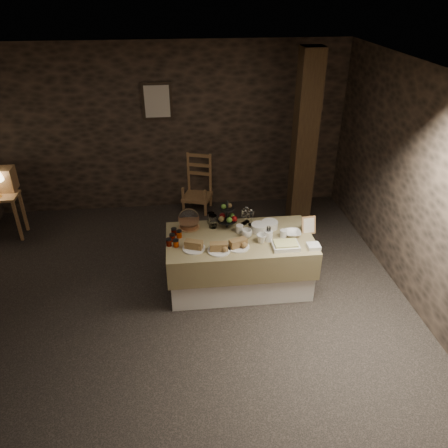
{
  "coord_description": "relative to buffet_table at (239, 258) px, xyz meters",
  "views": [
    {
      "loc": [
        0.12,
        -4.13,
        3.38
      ],
      "look_at": [
        0.6,
        0.2,
        0.89
      ],
      "focal_mm": 35.0,
      "sensor_mm": 36.0,
      "label": 1
    }
  ],
  "objects": [
    {
      "name": "cup_a",
      "position": [
        0.08,
        0.0,
        0.34
      ],
      "size": [
        0.13,
        0.13,
        0.1
      ],
      "primitive_type": "imported",
      "rotation": [
        0.0,
        0.0,
        -0.03
      ],
      "color": "silver",
      "rests_on": "buffet_table"
    },
    {
      "name": "storage_jar_a",
      "position": [
        -0.29,
        0.28,
        0.37
      ],
      "size": [
        0.1,
        0.1,
        0.16
      ],
      "primitive_type": "cylinder",
      "color": "white",
      "rests_on": "buffet_table"
    },
    {
      "name": "menu_frame",
      "position": [
        0.84,
        0.04,
        0.38
      ],
      "size": [
        0.18,
        0.09,
        0.22
      ],
      "primitive_type": "cube",
      "rotation": [
        -0.24,
        0.0,
        0.1
      ],
      "color": "olive",
      "rests_on": "buffet_table"
    },
    {
      "name": "timber_column",
      "position": [
        1.11,
        1.41,
        0.91
      ],
      "size": [
        0.3,
        0.3,
        2.6
      ],
      "primitive_type": "cube",
      "color": "black",
      "rests_on": "ground_plane"
    },
    {
      "name": "jam_jars",
      "position": [
        -0.77,
        0.01,
        0.33
      ],
      "size": [
        0.18,
        0.32,
        0.07
      ],
      "color": "#540D03",
      "rests_on": "buffet_table"
    },
    {
      "name": "bread_platter_right",
      "position": [
        -0.05,
        -0.21,
        0.33
      ],
      "size": [
        0.26,
        0.26,
        0.11
      ],
      "color": "silver",
      "rests_on": "buffet_table"
    },
    {
      "name": "chair",
      "position": [
        -0.4,
        2.13,
        0.01
      ],
      "size": [
        0.54,
        0.53,
        0.72
      ],
      "rotation": [
        0.0,
        0.0,
        -0.33
      ],
      "color": "olive",
      "rests_on": "ground_plane"
    },
    {
      "name": "bread_platter_left",
      "position": [
        -0.55,
        -0.19,
        0.33
      ],
      "size": [
        0.26,
        0.26,
        0.11
      ],
      "color": "silver",
      "rests_on": "buffet_table"
    },
    {
      "name": "bread_platter_center",
      "position": [
        -0.27,
        -0.26,
        0.33
      ],
      "size": [
        0.26,
        0.26,
        0.11
      ],
      "color": "silver",
      "rests_on": "buffet_table"
    },
    {
      "name": "cutlery_holder",
      "position": [
        0.32,
        -0.1,
        0.35
      ],
      "size": [
        0.1,
        0.1,
        0.12
      ],
      "primitive_type": "cylinder",
      "color": "silver",
      "rests_on": "buffet_table"
    },
    {
      "name": "cake_dome",
      "position": [
        -0.58,
        0.31,
        0.4
      ],
      "size": [
        0.26,
        0.26,
        0.26
      ],
      "color": "olive",
      "rests_on": "buffet_table"
    },
    {
      "name": "square_dish",
      "position": [
        0.8,
        -0.32,
        0.31
      ],
      "size": [
        0.14,
        0.14,
        0.04
      ],
      "primitive_type": "cube",
      "color": "silver",
      "rests_on": "buffet_table"
    },
    {
      "name": "mug_d",
      "position": [
        0.51,
        -0.04,
        0.34
      ],
      "size": [
        0.08,
        0.08,
        0.09
      ],
      "primitive_type": "cylinder",
      "color": "silver",
      "rests_on": "buffet_table"
    },
    {
      "name": "mug_c",
      "position": [
        0.01,
        0.12,
        0.34
      ],
      "size": [
        0.09,
        0.09,
        0.09
      ],
      "primitive_type": "cylinder",
      "color": "silver",
      "rests_on": "buffet_table"
    },
    {
      "name": "tart_dish",
      "position": [
        0.48,
        -0.28,
        0.32
      ],
      "size": [
        0.3,
        0.22,
        0.07
      ],
      "color": "silver",
      "rests_on": "buffet_table"
    },
    {
      "name": "plate_stack_a",
      "position": [
        0.25,
        0.11,
        0.34
      ],
      "size": [
        0.19,
        0.19,
        0.1
      ],
      "primitive_type": "cylinder",
      "color": "silver",
      "rests_on": "buffet_table"
    },
    {
      "name": "cup_b",
      "position": [
        0.23,
        -0.13,
        0.34
      ],
      "size": [
        0.14,
        0.14,
        0.1
      ],
      "primitive_type": "imported",
      "rotation": [
        0.0,
        0.0,
        -0.36
      ],
      "color": "silver",
      "rests_on": "buffet_table"
    },
    {
      "name": "storage_jar_b",
      "position": [
        -0.31,
        0.39,
        0.36
      ],
      "size": [
        0.09,
        0.09,
        0.14
      ],
      "primitive_type": "cylinder",
      "color": "white",
      "rests_on": "buffet_table"
    },
    {
      "name": "ground_plane",
      "position": [
        -0.79,
        -0.21,
        -0.39
      ],
      "size": [
        5.5,
        5.0,
        0.01
      ],
      "primitive_type": "cube",
      "color": "black",
      "rests_on": "ground"
    },
    {
      "name": "bowl",
      "position": [
        0.63,
        -0.01,
        0.32
      ],
      "size": [
        0.21,
        0.21,
        0.05
      ],
      "primitive_type": "imported",
      "rotation": [
        0.0,
        0.0,
        -0.05
      ],
      "color": "silver",
      "rests_on": "buffet_table"
    },
    {
      "name": "fruit_stand",
      "position": [
        -0.11,
        0.27,
        0.43
      ],
      "size": [
        0.25,
        0.25,
        0.36
      ],
      "rotation": [
        0.0,
        0.0,
        0.27
      ],
      "color": "black",
      "rests_on": "buffet_table"
    },
    {
      "name": "plate_stack_b",
      "position": [
        0.4,
        0.19,
        0.33
      ],
      "size": [
        0.2,
        0.2,
        0.08
      ],
      "primitive_type": "cylinder",
      "color": "silver",
      "rests_on": "buffet_table"
    },
    {
      "name": "buffet_table",
      "position": [
        0.0,
        0.0,
        0.0
      ],
      "size": [
        1.73,
        0.92,
        0.68
      ],
      "color": "white",
      "rests_on": "ground_plane"
    },
    {
      "name": "framed_picture",
      "position": [
        -0.94,
        2.26,
        1.36
      ],
      "size": [
        0.45,
        0.04,
        0.55
      ],
      "color": "black",
      "rests_on": "room_shell"
    },
    {
      "name": "room_shell",
      "position": [
        -0.79,
        -0.21,
        1.17
      ],
      "size": [
        5.52,
        5.02,
        2.6
      ],
      "color": "black",
      "rests_on": "ground"
    }
  ]
}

